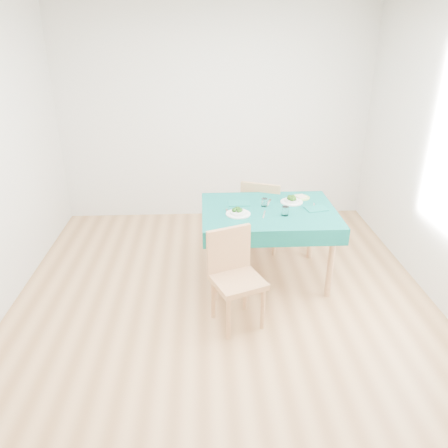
{
  "coord_description": "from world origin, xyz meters",
  "views": [
    {
      "loc": [
        -0.17,
        -3.41,
        2.39
      ],
      "look_at": [
        0.0,
        0.0,
        0.85
      ],
      "focal_mm": 35.0,
      "sensor_mm": 36.0,
      "label": 1
    }
  ],
  "objects_px": {
    "chair_far": "(264,203)",
    "side_plate": "(301,198)",
    "chair_near": "(238,273)",
    "table": "(267,244)",
    "bowl_near": "(238,211)",
    "bowl_far": "(292,199)"
  },
  "relations": [
    {
      "from": "chair_far",
      "to": "side_plate",
      "type": "height_order",
      "value": "chair_far"
    },
    {
      "from": "table",
      "to": "chair_near",
      "type": "relative_size",
      "value": 1.3
    },
    {
      "from": "chair_near",
      "to": "side_plate",
      "type": "xyz_separation_m",
      "value": [
        0.74,
        1.07,
        0.26
      ]
    },
    {
      "from": "chair_near",
      "to": "side_plate",
      "type": "distance_m",
      "value": 1.33
    },
    {
      "from": "chair_far",
      "to": "bowl_far",
      "type": "relative_size",
      "value": 4.8
    },
    {
      "from": "chair_far",
      "to": "bowl_near",
      "type": "bearing_deg",
      "value": 87.55
    },
    {
      "from": "table",
      "to": "chair_far",
      "type": "relative_size",
      "value": 1.2
    },
    {
      "from": "table",
      "to": "side_plate",
      "type": "relative_size",
      "value": 6.94
    },
    {
      "from": "chair_near",
      "to": "bowl_far",
      "type": "xyz_separation_m",
      "value": [
        0.62,
        0.95,
        0.29
      ]
    },
    {
      "from": "chair_near",
      "to": "bowl_near",
      "type": "distance_m",
      "value": 0.73
    },
    {
      "from": "side_plate",
      "to": "bowl_near",
      "type": "bearing_deg",
      "value": -149.42
    },
    {
      "from": "side_plate",
      "to": "chair_far",
      "type": "bearing_deg",
      "value": 129.4
    },
    {
      "from": "chair_far",
      "to": "table",
      "type": "bearing_deg",
      "value": 107.56
    },
    {
      "from": "chair_near",
      "to": "side_plate",
      "type": "relative_size",
      "value": 5.34
    },
    {
      "from": "chair_near",
      "to": "bowl_near",
      "type": "xyz_separation_m",
      "value": [
        0.05,
        0.67,
        0.29
      ]
    },
    {
      "from": "bowl_near",
      "to": "bowl_far",
      "type": "relative_size",
      "value": 1.04
    },
    {
      "from": "chair_far",
      "to": "bowl_far",
      "type": "xyz_separation_m",
      "value": [
        0.2,
        -0.52,
        0.25
      ]
    },
    {
      "from": "chair_near",
      "to": "chair_far",
      "type": "relative_size",
      "value": 0.92
    },
    {
      "from": "table",
      "to": "bowl_near",
      "type": "distance_m",
      "value": 0.53
    },
    {
      "from": "bowl_near",
      "to": "side_plate",
      "type": "bearing_deg",
      "value": 30.58
    },
    {
      "from": "table",
      "to": "side_plate",
      "type": "height_order",
      "value": "side_plate"
    },
    {
      "from": "table",
      "to": "bowl_far",
      "type": "distance_m",
      "value": 0.52
    }
  ]
}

